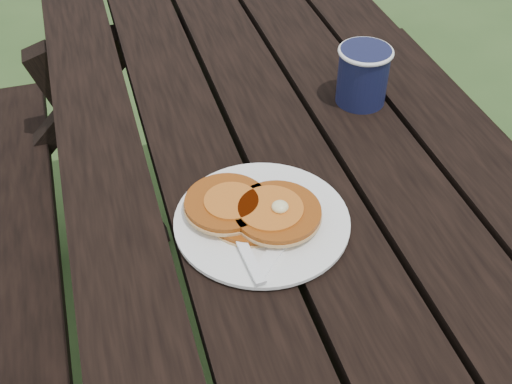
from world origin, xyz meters
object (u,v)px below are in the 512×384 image
object	(u,v)px
picnic_table	(290,314)
plate	(262,222)
coffee_cup	(363,73)
pancake_stack	(253,210)

from	to	relation	value
picnic_table	plate	size ratio (longest dim) A/B	7.10
coffee_cup	picnic_table	bearing A→B (deg)	-138.16
pancake_stack	picnic_table	bearing A→B (deg)	41.73
plate	coffee_cup	world-z (taller)	coffee_cup
picnic_table	pancake_stack	size ratio (longest dim) A/B	9.35
plate	coffee_cup	bearing A→B (deg)	43.90
picnic_table	plate	xyz separation A→B (m)	(-0.09, -0.10, 0.39)
picnic_table	coffee_cup	distance (m)	0.50
picnic_table	pancake_stack	world-z (taller)	pancake_stack
plate	picnic_table	bearing A→B (deg)	47.46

